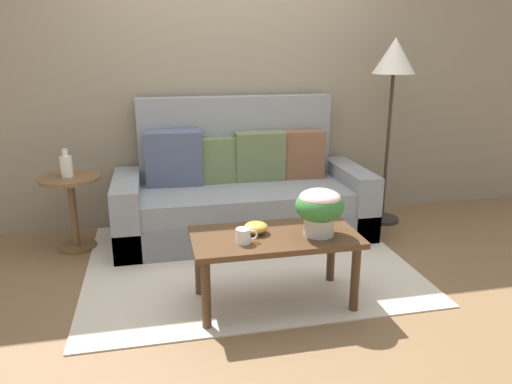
% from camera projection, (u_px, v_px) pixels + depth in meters
% --- Properties ---
extents(ground_plane, '(14.00, 14.00, 0.00)m').
position_uv_depth(ground_plane, '(249.00, 267.00, 3.54)').
color(ground_plane, brown).
extents(wall_back, '(6.40, 0.12, 2.91)m').
position_uv_depth(wall_back, '(222.00, 58.00, 4.19)').
color(wall_back, gray).
rests_on(wall_back, ground).
extents(area_rug, '(2.32, 1.88, 0.01)m').
position_uv_depth(area_rug, '(247.00, 261.00, 3.62)').
color(area_rug, beige).
rests_on(area_rug, ground).
extents(couch, '(2.10, 0.86, 1.15)m').
position_uv_depth(couch, '(241.00, 194.00, 4.11)').
color(couch, slate).
rests_on(couch, ground).
extents(coffee_table, '(1.01, 0.52, 0.46)m').
position_uv_depth(coffee_table, '(275.00, 245.00, 2.93)').
color(coffee_table, '#442D1B').
rests_on(coffee_table, ground).
extents(side_table, '(0.46, 0.46, 0.59)m').
position_uv_depth(side_table, '(72.00, 199.00, 3.75)').
color(side_table, brown).
rests_on(side_table, ground).
extents(floor_lamp, '(0.36, 0.36, 1.63)m').
position_uv_depth(floor_lamp, '(394.00, 70.00, 4.09)').
color(floor_lamp, '#2D2823').
rests_on(floor_lamp, ground).
extents(potted_plant, '(0.29, 0.29, 0.29)m').
position_uv_depth(potted_plant, '(320.00, 207.00, 2.85)').
color(potted_plant, '#B7B2A8').
rests_on(potted_plant, coffee_table).
extents(coffee_mug, '(0.13, 0.09, 0.09)m').
position_uv_depth(coffee_mug, '(244.00, 236.00, 2.77)').
color(coffee_mug, white).
rests_on(coffee_mug, coffee_table).
extents(snack_bowl, '(0.15, 0.15, 0.07)m').
position_uv_depth(snack_bowl, '(256.00, 227.00, 2.91)').
color(snack_bowl, gold).
rests_on(snack_bowl, coffee_table).
extents(table_vase, '(0.09, 0.09, 0.21)m').
position_uv_depth(table_vase, '(66.00, 166.00, 3.68)').
color(table_vase, silver).
rests_on(table_vase, side_table).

